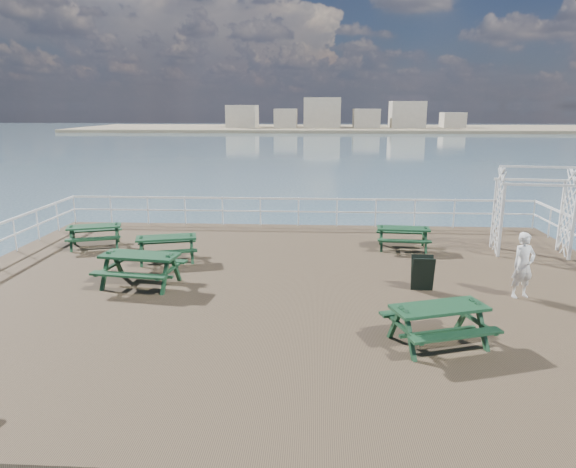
# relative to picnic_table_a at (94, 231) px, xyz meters

# --- Properties ---
(ground) EXTENTS (18.00, 14.00, 0.30)m
(ground) POSITION_rel_picnic_table_a_xyz_m (6.55, -3.40, -0.67)
(ground) COLOR brown
(ground) RESTS_ON ground
(sea_backdrop) EXTENTS (300.00, 300.00, 9.20)m
(sea_backdrop) POSITION_rel_picnic_table_a_xyz_m (19.09, 130.67, -1.02)
(sea_backdrop) COLOR #3D5A67
(sea_backdrop) RESTS_ON ground
(railing) EXTENTS (17.77, 13.76, 1.10)m
(railing) POSITION_rel_picnic_table_a_xyz_m (6.48, -0.83, 0.36)
(railing) COLOR white
(railing) RESTS_ON ground
(picnic_table_a) EXTENTS (2.00, 1.79, 0.81)m
(picnic_table_a) POSITION_rel_picnic_table_a_xyz_m (0.00, 0.00, 0.00)
(picnic_table_a) COLOR #153A23
(picnic_table_a) RESTS_ON ground
(picnic_table_b) EXTENTS (2.04, 1.81, 0.85)m
(picnic_table_b) POSITION_rel_picnic_table_a_xyz_m (2.81, -1.42, 0.02)
(picnic_table_b) COLOR #153A23
(picnic_table_b) RESTS_ON ground
(picnic_table_c) EXTENTS (1.75, 1.46, 0.80)m
(picnic_table_c) POSITION_rel_picnic_table_a_xyz_m (10.04, 0.29, -0.00)
(picnic_table_c) COLOR #153A23
(picnic_table_c) RESTS_ON ground
(picnic_table_d) EXTENTS (2.14, 1.82, 0.95)m
(picnic_table_d) POSITION_rel_picnic_table_a_xyz_m (2.75, -3.59, 0.09)
(picnic_table_d) COLOR #153A23
(picnic_table_d) RESTS_ON ground
(picnic_table_e) EXTENTS (2.20, 1.97, 0.89)m
(picnic_table_e) POSITION_rel_picnic_table_a_xyz_m (9.61, -6.58, 0.05)
(picnic_table_e) COLOR #153A23
(picnic_table_e) RESTS_ON ground
(trellis_arbor) EXTENTS (2.33, 1.44, 2.74)m
(trellis_arbor) POSITION_rel_picnic_table_a_xyz_m (13.91, 0.01, 0.70)
(trellis_arbor) COLOR white
(trellis_arbor) RESTS_ON ground
(sandwich_board) EXTENTS (0.56, 0.43, 0.89)m
(sandwich_board) POSITION_rel_picnic_table_a_xyz_m (9.90, -3.55, -0.09)
(sandwich_board) COLOR black
(sandwich_board) RESTS_ON ground
(person) EXTENTS (0.67, 0.54, 1.60)m
(person) POSITION_rel_picnic_table_a_xyz_m (12.19, -3.90, 0.28)
(person) COLOR white
(person) RESTS_ON ground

